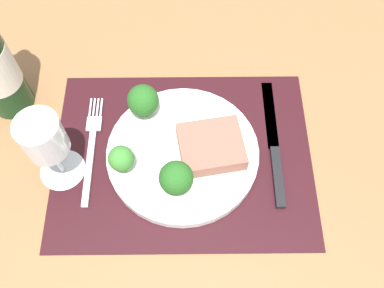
% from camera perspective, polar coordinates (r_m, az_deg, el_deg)
% --- Properties ---
extents(ground_plane, '(1.40, 1.10, 0.03)m').
position_cam_1_polar(ground_plane, '(0.69, -1.19, -2.22)').
color(ground_plane, brown).
extents(placemat, '(0.40, 0.31, 0.00)m').
position_cam_1_polar(placemat, '(0.68, -1.21, -1.61)').
color(placemat, black).
rests_on(placemat, ground_plane).
extents(plate, '(0.24, 0.24, 0.02)m').
position_cam_1_polar(plate, '(0.67, -1.23, -1.24)').
color(plate, white).
rests_on(plate, placemat).
extents(steak, '(0.11, 0.10, 0.03)m').
position_cam_1_polar(steak, '(0.65, 2.55, -0.65)').
color(steak, '#8C5647').
rests_on(steak, plate).
extents(broccoli_near_fork, '(0.05, 0.05, 0.06)m').
position_cam_1_polar(broccoli_near_fork, '(0.68, -6.49, 5.71)').
color(broccoli_near_fork, '#5B8942').
rests_on(broccoli_near_fork, plate).
extents(broccoli_front_edge, '(0.05, 0.05, 0.06)m').
position_cam_1_polar(broccoli_front_edge, '(0.61, -2.12, -4.52)').
color(broccoli_front_edge, '#5B8942').
rests_on(broccoli_front_edge, plate).
extents(broccoli_center, '(0.04, 0.04, 0.05)m').
position_cam_1_polar(broccoli_center, '(0.63, -9.33, -1.95)').
color(broccoli_center, '#5B8942').
rests_on(broccoli_center, plate).
extents(fork, '(0.02, 0.19, 0.01)m').
position_cam_1_polar(fork, '(0.70, -13.15, -0.47)').
color(fork, silver).
rests_on(fork, placemat).
extents(knife, '(0.02, 0.23, 0.01)m').
position_cam_1_polar(knife, '(0.69, 10.86, -0.92)').
color(knife, black).
rests_on(knife, placemat).
extents(wine_glass, '(0.07, 0.07, 0.14)m').
position_cam_1_polar(wine_glass, '(0.62, -18.88, 0.41)').
color(wine_glass, silver).
rests_on(wine_glass, ground_plane).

